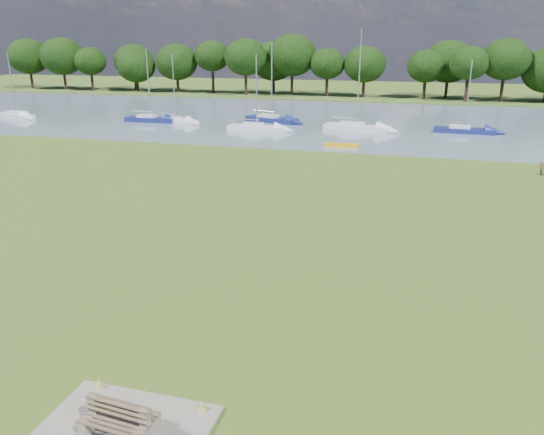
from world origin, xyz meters
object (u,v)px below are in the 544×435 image
(sailboat_7, at_px, (150,118))
(sailboat_8, at_px, (356,125))
(sailboat_2, at_px, (464,129))
(sailboat_6, at_px, (256,126))
(kayak, at_px, (341,145))
(sailboat_0, at_px, (16,114))
(bench_pair, at_px, (119,419))
(sailboat_4, at_px, (175,119))
(sailboat_5, at_px, (271,118))

(sailboat_7, xyz_separation_m, sailboat_8, (24.37, 0.43, 0.02))
(sailboat_2, bearing_deg, sailboat_6, -164.99)
(kayak, relative_size, sailboat_6, 0.40)
(kayak, distance_m, sailboat_0, 43.14)
(sailboat_2, bearing_deg, sailboat_8, -170.40)
(bench_pair, distance_m, sailboat_4, 52.83)
(sailboat_5, bearing_deg, sailboat_2, 12.49)
(sailboat_0, relative_size, sailboat_5, 0.88)
(sailboat_2, bearing_deg, sailboat_5, 177.43)
(bench_pair, bearing_deg, sailboat_4, 119.05)
(bench_pair, relative_size, kayak, 0.59)
(sailboat_6, distance_m, sailboat_7, 14.39)
(sailboat_4, bearing_deg, bench_pair, -47.67)
(sailboat_2, xyz_separation_m, sailboat_8, (-11.11, -1.31, 0.08))
(kayak, xyz_separation_m, sailboat_4, (-21.14, 9.67, 0.26))
(sailboat_0, xyz_separation_m, sailboat_8, (42.46, 1.60, 0.05))
(sailboat_6, bearing_deg, sailboat_5, 92.34)
(bench_pair, xyz_separation_m, sailboat_4, (-21.56, 48.23, -0.02))
(sailboat_8, bearing_deg, sailboat_2, 18.87)
(sailboat_4, bearing_deg, sailboat_0, -157.89)
(sailboat_7, bearing_deg, sailboat_6, -13.21)
(sailboat_6, bearing_deg, bench_pair, -76.27)
(bench_pair, height_order, sailboat_8, sailboat_8)
(sailboat_5, relative_size, sailboat_6, 1.15)
(sailboat_0, xyz_separation_m, sailboat_5, (31.98, 4.97, 0.05))
(kayak, distance_m, sailboat_8, 9.84)
(sailboat_2, relative_size, sailboat_8, 0.71)
(kayak, height_order, sailboat_2, sailboat_2)
(sailboat_4, height_order, sailboat_6, sailboat_6)
(sailboat_5, bearing_deg, bench_pair, -60.29)
(sailboat_6, bearing_deg, sailboat_0, 177.54)
(sailboat_2, xyz_separation_m, sailboat_7, (-35.48, -1.74, 0.06))
(sailboat_4, distance_m, sailboat_5, 11.34)
(sailboat_2, distance_m, sailboat_5, 21.69)
(sailboat_7, bearing_deg, sailboat_4, 2.99)
(bench_pair, distance_m, kayak, 38.57)
(kayak, xyz_separation_m, sailboat_5, (-10.37, 13.20, 0.37))
(sailboat_0, distance_m, sailboat_4, 21.25)
(sailboat_6, relative_size, sailboat_8, 0.76)
(bench_pair, relative_size, sailboat_2, 0.25)
(bench_pair, relative_size, sailboat_6, 0.23)
(kayak, relative_size, sailboat_0, 0.39)
(sailboat_0, xyz_separation_m, sailboat_4, (21.21, 1.43, -0.06))
(sailboat_6, bearing_deg, kayak, -32.27)
(sailboat_2, distance_m, sailboat_7, 35.53)
(kayak, relative_size, sailboat_5, 0.35)
(sailboat_2, xyz_separation_m, sailboat_4, (-32.36, -1.48, -0.04))
(bench_pair, xyz_separation_m, sailboat_6, (-10.57, 45.11, 0.06))
(sailboat_5, xyz_separation_m, sailboat_8, (10.48, -3.37, 0.01))
(kayak, relative_size, sailboat_2, 0.43)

